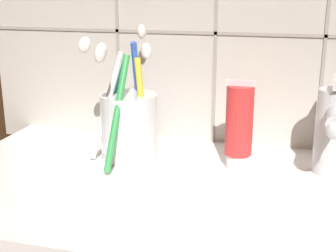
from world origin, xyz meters
The scene contains 4 objects.
sink_counter centered at (0.00, 0.00, 1.00)cm, with size 63.69×36.38×2.00cm, color white.
toothbrush_cup centered at (-8.97, 7.14, 7.39)cm, with size 10.69×15.95×18.95cm.
toothpaste_tube centered at (6.91, 7.21, 8.08)cm, with size 3.89×3.70×12.37cm.
sink_faucet centered at (19.13, 8.46, 8.31)cm, with size 4.93×11.92×12.96cm.
Camera 1 is at (13.62, -53.53, 26.29)cm, focal length 50.00 mm.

